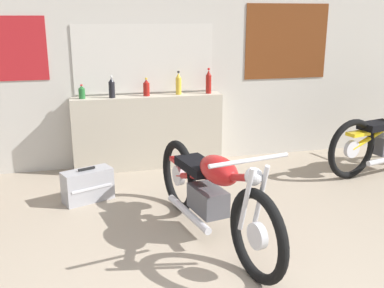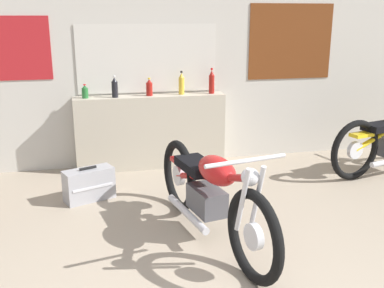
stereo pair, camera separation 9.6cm
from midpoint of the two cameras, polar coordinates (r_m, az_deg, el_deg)
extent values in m
cube|color=beige|center=(5.60, -6.49, 11.37)|extent=(10.00, 0.06, 2.80)
cube|color=silver|center=(5.59, -5.16, 10.75)|extent=(1.65, 0.01, 0.76)
cube|color=beige|center=(5.58, -5.15, 10.75)|extent=(1.71, 0.01, 0.82)
cube|color=brown|center=(6.11, 12.89, 12.54)|extent=(1.13, 0.01, 0.95)
cube|color=#B21E23|center=(5.60, -21.74, 11.19)|extent=(0.91, 0.01, 0.72)
cube|color=#B7AD99|center=(5.60, -4.74, 1.58)|extent=(1.83, 0.28, 0.91)
cylinder|color=#23662D|center=(5.43, -12.94, 6.31)|extent=(0.07, 0.07, 0.12)
cone|color=#23662D|center=(5.42, -12.99, 7.10)|extent=(0.06, 0.06, 0.03)
cylinder|color=red|center=(5.42, -13.00, 7.34)|extent=(0.03, 0.03, 0.01)
cylinder|color=black|center=(5.41, -9.27, 6.84)|extent=(0.07, 0.07, 0.19)
cone|color=black|center=(5.39, -9.33, 8.10)|extent=(0.06, 0.06, 0.05)
cylinder|color=silver|center=(5.39, -9.35, 8.49)|extent=(0.03, 0.03, 0.02)
cylinder|color=maroon|center=(5.48, -4.94, 6.94)|extent=(0.08, 0.08, 0.16)
cone|color=maroon|center=(5.47, -4.96, 7.97)|extent=(0.07, 0.07, 0.04)
cylinder|color=gold|center=(5.46, -4.97, 8.29)|extent=(0.03, 0.03, 0.02)
cylinder|color=gold|center=(5.55, -0.85, 7.38)|extent=(0.07, 0.07, 0.21)
cone|color=gold|center=(5.53, -0.85, 8.73)|extent=(0.06, 0.06, 0.06)
cylinder|color=black|center=(5.53, -0.85, 9.14)|extent=(0.03, 0.03, 0.02)
cylinder|color=maroon|center=(5.63, 3.00, 7.57)|extent=(0.07, 0.07, 0.23)
cone|color=maroon|center=(5.61, 3.02, 9.04)|extent=(0.06, 0.06, 0.06)
cylinder|color=red|center=(5.60, 3.02, 9.48)|extent=(0.03, 0.03, 0.03)
torus|color=black|center=(3.25, 8.70, -11.56)|extent=(0.21, 0.69, 0.69)
cylinder|color=silver|center=(3.25, 8.70, -11.56)|extent=(0.09, 0.20, 0.20)
torus|color=black|center=(4.38, -1.05, -4.00)|extent=(0.21, 0.69, 0.69)
cylinder|color=silver|center=(4.38, -1.05, -4.00)|extent=(0.09, 0.20, 0.20)
cube|color=#4C4C51|center=(3.86, 2.59, -7.12)|extent=(0.29, 0.42, 0.21)
cylinder|color=#B21919|center=(3.78, 2.63, -4.15)|extent=(0.31, 1.25, 0.44)
ellipsoid|color=#B21919|center=(3.59, 3.94, -3.35)|extent=(0.33, 0.51, 0.22)
cube|color=black|center=(3.94, 1.29, -2.76)|extent=(0.33, 0.51, 0.08)
cube|color=#B21919|center=(4.25, -0.63, -2.22)|extent=(0.19, 0.30, 0.04)
cylinder|color=silver|center=(3.23, 9.14, -6.72)|extent=(0.07, 0.17, 0.51)
cylinder|color=silver|center=(3.17, 7.30, -7.10)|extent=(0.07, 0.17, 0.51)
cylinder|color=silver|center=(3.16, 7.75, -2.13)|extent=(0.63, 0.16, 0.03)
sphere|color=silver|center=(3.15, 8.26, -4.16)|extent=(0.13, 0.13, 0.13)
cylinder|color=silver|center=(3.94, 0.08, -8.79)|extent=(0.21, 0.76, 0.06)
torus|color=black|center=(5.50, 20.47, -0.74)|extent=(0.71, 0.25, 0.71)
cylinder|color=silver|center=(5.50, 20.47, -0.74)|extent=(0.21, 0.10, 0.20)
cube|color=black|center=(5.73, 23.40, 2.04)|extent=(0.49, 0.34, 0.08)
cube|color=yellow|center=(5.51, 21.20, 1.11)|extent=(0.29, 0.20, 0.04)
cube|color=#9E9EA3|center=(4.75, -12.37, -5.05)|extent=(0.54, 0.38, 0.33)
cube|color=silver|center=(4.66, -11.86, -5.45)|extent=(0.40, 0.17, 0.02)
cube|color=black|center=(4.69, -12.50, -2.99)|extent=(0.17, 0.09, 0.02)
camera|label=1|loc=(0.05, -89.34, 0.19)|focal=42.00mm
camera|label=2|loc=(0.05, 90.66, -0.19)|focal=42.00mm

